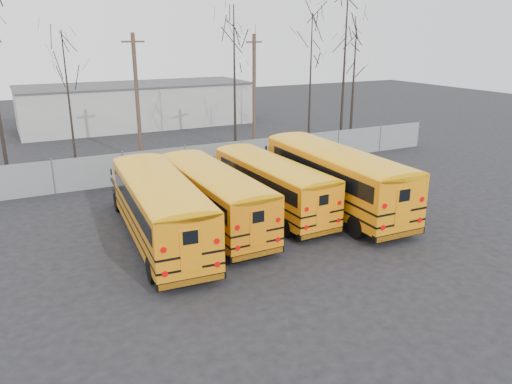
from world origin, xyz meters
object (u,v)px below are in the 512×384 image
bus_a (159,203)px  utility_pole_right (254,93)px  bus_b (212,192)px  bus_c (270,181)px  bus_d (333,173)px  utility_pole_left (137,97)px

bus_a → utility_pole_right: utility_pole_right is taller
bus_b → bus_c: bearing=8.7°
bus_b → utility_pole_right: utility_pole_right is taller
bus_d → utility_pole_left: utility_pole_left is taller
bus_b → utility_pole_right: 16.52m
bus_a → bus_b: bearing=18.9°
bus_d → utility_pole_right: 14.52m
bus_a → bus_c: (6.24, 1.31, -0.15)m
bus_a → utility_pole_left: bearing=82.4°
bus_a → bus_b: (2.79, 0.75, -0.10)m
utility_pole_left → utility_pole_right: bearing=-8.4°
bus_d → bus_c: bearing=161.7°
bus_b → bus_a: bearing=-165.5°
bus_a → bus_b: 2.89m
utility_pole_left → utility_pole_right: (8.81, -0.76, -0.05)m
bus_d → utility_pole_right: size_ratio=1.36×
bus_a → utility_pole_right: (11.87, 14.26, 2.71)m
bus_b → utility_pole_right: bearing=55.6°
bus_c → utility_pole_right: 14.41m
bus_a → bus_b: bus_a is taller
bus_d → utility_pole_right: (2.52, 14.06, 2.58)m
bus_a → bus_d: size_ratio=0.94×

